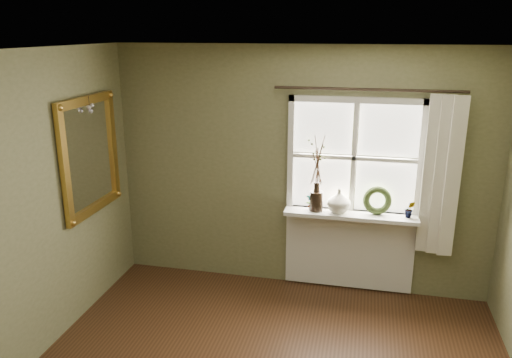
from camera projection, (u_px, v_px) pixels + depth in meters
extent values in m
plane|color=silver|center=(251.00, 55.00, 2.79)|extent=(4.50, 4.50, 0.00)
cube|color=#696A45|center=(301.00, 170.00, 5.31)|extent=(4.00, 0.10, 2.60)
cube|color=silver|center=(351.00, 212.00, 5.24)|extent=(1.36, 0.06, 0.06)
cube|color=silver|center=(357.00, 100.00, 4.90)|extent=(1.36, 0.06, 0.06)
cube|color=silver|center=(291.00, 155.00, 5.21)|extent=(0.06, 0.06, 1.24)
cube|color=silver|center=(421.00, 162.00, 4.93)|extent=(0.06, 0.06, 1.24)
cube|color=silver|center=(354.00, 158.00, 5.07)|extent=(1.24, 0.05, 0.04)
cube|color=silver|center=(354.00, 158.00, 5.07)|extent=(0.04, 0.05, 1.12)
cube|color=white|center=(323.00, 128.00, 5.08)|extent=(0.59, 0.01, 0.53)
cube|color=white|center=(389.00, 130.00, 4.94)|extent=(0.59, 0.01, 0.53)
cube|color=white|center=(321.00, 183.00, 5.25)|extent=(0.59, 0.01, 0.53)
cube|color=white|center=(385.00, 187.00, 5.11)|extent=(0.59, 0.01, 0.53)
cube|color=silver|center=(350.00, 215.00, 5.14)|extent=(1.36, 0.26, 0.04)
cube|color=silver|center=(349.00, 249.00, 5.37)|extent=(1.36, 0.04, 0.88)
cylinder|color=black|center=(316.00, 201.00, 5.18)|extent=(0.16, 0.16, 0.21)
imported|color=beige|center=(339.00, 201.00, 5.13)|extent=(0.32, 0.32, 0.25)
torus|color=#31411D|center=(377.00, 203.00, 5.09)|extent=(0.31, 0.17, 0.30)
imported|color=#31411D|center=(311.00, 202.00, 5.20)|extent=(0.11, 0.10, 0.18)
imported|color=#31411D|center=(410.00, 209.00, 4.99)|extent=(0.10, 0.08, 0.18)
cube|color=beige|center=(441.00, 176.00, 4.84)|extent=(0.36, 0.12, 1.59)
cylinder|color=black|center=(368.00, 90.00, 4.80)|extent=(1.84, 0.03, 0.03)
cube|color=white|center=(90.00, 155.00, 4.87)|extent=(0.02, 0.80, 0.99)
cube|color=#B18434|center=(85.00, 101.00, 4.71)|extent=(0.05, 0.97, 0.08)
cube|color=#B18434|center=(96.00, 207.00, 5.02)|extent=(0.05, 0.97, 0.08)
cube|color=#B18434|center=(64.00, 167.00, 4.45)|extent=(0.05, 0.08, 0.99)
cube|color=#B18434|center=(113.00, 146.00, 5.28)|extent=(0.05, 0.08, 0.99)
sphere|color=silver|center=(89.00, 107.00, 4.69)|extent=(0.04, 0.04, 0.04)
sphere|color=silver|center=(91.00, 111.00, 4.73)|extent=(0.04, 0.04, 0.04)
sphere|color=silver|center=(92.00, 105.00, 4.74)|extent=(0.04, 0.04, 0.04)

